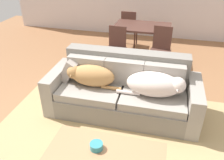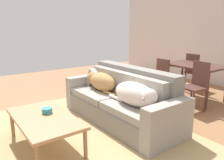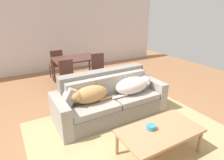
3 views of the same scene
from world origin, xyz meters
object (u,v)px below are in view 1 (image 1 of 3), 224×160
dog_on_right_cushion (156,84)px  dining_chair_far_left (129,27)px  dog_on_left_cushion (90,75)px  dining_chair_near_right (160,48)px  throw_pillow_by_left_arm (71,68)px  dining_chair_near_left (116,46)px  couch (123,91)px  coffee_table (104,159)px  bowl_on_coffee_table (96,146)px  dining_table (142,29)px

dog_on_right_cushion → dining_chair_far_left: 2.92m
dog_on_left_cushion → dining_chair_near_right: (0.94, 1.53, -0.08)m
throw_pillow_by_left_arm → dining_chair_near_left: size_ratio=0.41×
couch → dog_on_left_cushion: couch is taller
coffee_table → bowl_on_coffee_table: 0.16m
dog_on_left_cushion → bowl_on_coffee_table: bearing=-69.2°
throw_pillow_by_left_arm → dining_table: (0.85, 1.97, 0.09)m
dog_on_left_cushion → throw_pillow_by_left_arm: 0.39m
dining_table → dining_chair_far_left: 0.77m
dog_on_right_cushion → dining_table: bearing=102.2°
bowl_on_coffee_table → dining_chair_far_left: (-0.39, 3.93, 0.05)m
couch → throw_pillow_by_left_arm: size_ratio=6.19×
throw_pillow_by_left_arm → dining_chair_near_right: 1.90m
dining_chair_far_left → dining_table: bearing=122.9°
coffee_table → dining_chair_far_left: size_ratio=1.32×
throw_pillow_by_left_arm → dining_table: size_ratio=0.30×
dining_chair_near_right → throw_pillow_by_left_arm: bearing=-126.5°
bowl_on_coffee_table → dining_chair_near_right: size_ratio=0.15×
couch → dog_on_left_cushion: bearing=-168.3°
throw_pillow_by_left_arm → dining_chair_near_left: dining_chair_near_left is taller
dining_chair_near_left → dining_chair_far_left: (0.03, 1.25, 0.02)m
couch → dining_chair_near_right: size_ratio=2.40×
throw_pillow_by_left_arm → dining_chair_near_right: dining_chair_near_right is taller
dog_on_left_cushion → coffee_table: dog_on_left_cushion is taller
bowl_on_coffee_table → dining_chair_near_right: dining_chair_near_right is taller
couch → dog_on_right_cushion: 0.58m
dining_table → dining_chair_far_left: bearing=123.0°
dog_on_right_cushion → dog_on_left_cushion: bearing=177.3°
dining_table → dining_chair_near_left: 0.79m
couch → dining_chair_near_right: bearing=71.7°
throw_pillow_by_left_arm → coffee_table: size_ratio=0.30×
dog_on_right_cushion → dining_chair_far_left: (-0.90, 2.77, -0.10)m
dog_on_right_cushion → throw_pillow_by_left_arm: (-1.34, 0.18, -0.01)m
couch → dining_chair_near_left: couch is taller
dog_on_left_cushion → dining_chair_far_left: 2.74m
bowl_on_coffee_table → dining_chair_near_left: dining_chair_near_left is taller
dining_chair_near_right → dining_chair_near_left: bearing=-170.9°
dining_table → couch: bearing=-90.0°
coffee_table → dining_chair_near_right: size_ratio=1.30×
dog_on_left_cushion → couch: bearing=11.7°
dog_on_right_cushion → coffee_table: 1.32m
dog_on_right_cushion → coffee_table: size_ratio=0.77×
couch → bowl_on_coffee_table: (-0.02, -1.30, 0.12)m
throw_pillow_by_left_arm → bowl_on_coffee_table: throw_pillow_by_left_arm is taller
couch → dining_chair_near_left: (-0.44, 1.38, 0.15)m
couch → dining_chair_far_left: bearing=98.1°
bowl_on_coffee_table → dog_on_right_cushion: bearing=66.5°
couch → dining_chair_near_right: (0.45, 1.42, 0.18)m
dining_chair_near_left → dining_chair_far_left: bearing=90.6°
dining_chair_near_right → dining_table: bearing=134.3°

